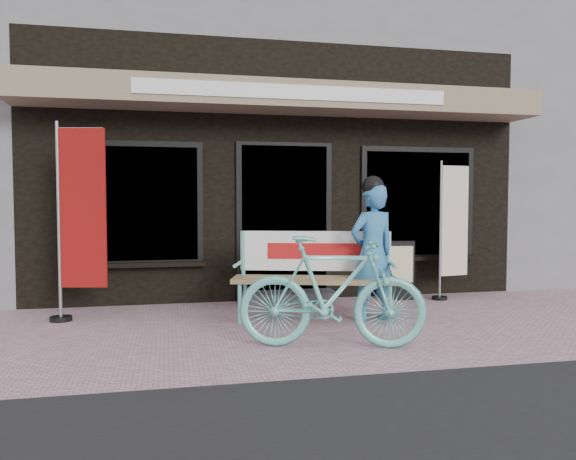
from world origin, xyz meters
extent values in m
plane|color=#BE919E|center=(0.00, 0.00, 0.00)|extent=(70.00, 70.00, 0.00)
cube|color=black|center=(0.00, 5.00, 1.80)|extent=(7.00, 6.00, 3.60)
cube|color=slate|center=(0.00, 5.00, 4.80)|extent=(7.00, 6.00, 2.40)
cube|color=gray|center=(0.00, 1.65, 2.75)|extent=(7.00, 0.80, 0.35)
cube|color=white|center=(0.00, 1.24, 2.75)|extent=(4.00, 0.02, 0.18)
cube|color=black|center=(0.00, 1.98, 1.10)|extent=(1.20, 0.06, 2.10)
cube|color=black|center=(0.00, 1.97, 1.10)|extent=(1.35, 0.04, 2.20)
cube|color=black|center=(-2.00, 1.98, 1.35)|extent=(1.60, 0.06, 1.50)
cube|color=black|center=(2.00, 1.98, 1.35)|extent=(1.60, 0.06, 1.50)
cube|color=black|center=(-2.00, 1.97, 1.35)|extent=(1.75, 0.04, 1.65)
cube|color=black|center=(2.00, 1.97, 1.35)|extent=(1.75, 0.04, 1.65)
cube|color=black|center=(-2.00, 1.92, 0.55)|extent=(1.80, 0.18, 0.06)
cube|color=black|center=(2.00, 1.92, 0.55)|extent=(1.80, 0.18, 0.06)
cube|color=#59595B|center=(0.00, 1.75, 0.07)|extent=(1.30, 0.45, 0.15)
cylinder|color=#62BFB6|center=(-0.81, 0.61, 0.22)|extent=(0.06, 0.06, 0.44)
cylinder|color=#62BFB6|center=(-0.69, 1.01, 0.22)|extent=(0.06, 0.06, 0.44)
cylinder|color=#62BFB6|center=(0.81, 0.13, 0.22)|extent=(0.06, 0.06, 0.44)
cylinder|color=#62BFB6|center=(0.93, 0.54, 0.22)|extent=(0.06, 0.06, 0.44)
cube|color=olive|center=(0.06, 0.57, 0.47)|extent=(1.95, 0.99, 0.05)
cylinder|color=#62BFB6|center=(-0.71, 1.02, 0.74)|extent=(0.06, 0.06, 0.58)
cylinder|color=#62BFB6|center=(0.95, 0.53, 0.74)|extent=(0.06, 0.06, 0.58)
cube|color=white|center=(0.13, 0.80, 0.79)|extent=(1.73, 0.54, 0.47)
cube|color=#B21414|center=(0.12, 0.77, 0.79)|extent=(1.10, 0.33, 0.19)
cylinder|color=#62BFB6|center=(-0.80, 0.83, 0.65)|extent=(0.17, 0.46, 0.04)
cylinder|color=#62BFB6|center=(0.92, 0.32, 0.65)|extent=(0.17, 0.46, 0.04)
imported|color=teal|center=(0.71, 0.42, 0.79)|extent=(0.65, 0.51, 1.58)
sphere|color=black|center=(0.71, 0.42, 1.55)|extent=(0.31, 0.31, 0.25)
imported|color=#62BFB6|center=(-0.09, -0.64, 0.53)|extent=(1.83, 0.96, 1.06)
cylinder|color=gray|center=(-2.82, 1.17, 1.15)|extent=(0.04, 0.04, 2.30)
cylinder|color=gray|center=(-2.56, 1.12, 2.21)|extent=(0.52, 0.13, 0.03)
cube|color=maroon|center=(-2.54, 1.11, 1.31)|extent=(0.52, 0.13, 1.83)
cylinder|color=black|center=(-2.82, 1.17, 0.03)|extent=(0.30, 0.30, 0.05)
cylinder|color=gray|center=(2.14, 1.53, 0.97)|extent=(0.04, 0.04, 1.94)
cylinder|color=gray|center=(2.35, 1.56, 1.87)|extent=(0.44, 0.09, 0.02)
cube|color=beige|center=(2.37, 1.57, 1.11)|extent=(0.44, 0.10, 1.55)
cylinder|color=black|center=(2.14, 1.53, 0.02)|extent=(0.24, 0.24, 0.04)
cube|color=black|center=(1.58, 1.64, 0.41)|extent=(0.42, 0.11, 0.83)
cube|color=beige|center=(1.57, 1.59, 0.51)|extent=(0.35, 0.05, 0.51)
camera|label=1|loc=(-1.60, -5.67, 1.39)|focal=35.00mm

